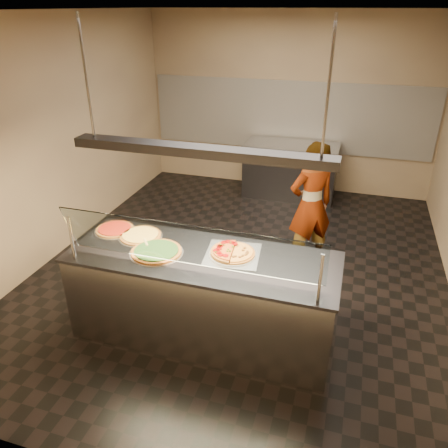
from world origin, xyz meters
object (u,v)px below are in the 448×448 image
(perforated_tray, at_px, (233,254))
(half_pizza_pepperoni, at_px, (222,250))
(pizza_tomato, at_px, (115,229))
(prep_table, at_px, (290,170))
(pizza_spatula, at_px, (151,244))
(heat_lamp_housing, at_px, (200,151))
(sneeze_guard, at_px, (188,246))
(half_pizza_sausage, at_px, (243,254))
(pizza_spinach, at_px, (157,251))
(pizza_cheese, at_px, (141,235))
(serving_counter, at_px, (203,296))
(worker, at_px, (311,205))

(perforated_tray, distance_m, half_pizza_pepperoni, 0.11)
(pizza_tomato, relative_size, prep_table, 0.26)
(pizza_spatula, xyz_separation_m, heat_lamp_housing, (0.54, -0.02, 0.99))
(sneeze_guard, distance_m, half_pizza_sausage, 0.64)
(half_pizza_sausage, distance_m, pizza_spinach, 0.83)
(half_pizza_sausage, height_order, pizza_cheese, half_pizza_sausage)
(perforated_tray, relative_size, pizza_spatula, 2.03)
(pizza_spinach, height_order, pizza_tomato, pizza_spinach)
(half_pizza_pepperoni, bearing_deg, pizza_spatula, -172.67)
(sneeze_guard, xyz_separation_m, prep_table, (0.22, 4.25, -0.76))
(serving_counter, distance_m, half_pizza_sausage, 0.62)
(perforated_tray, xyz_separation_m, half_pizza_pepperoni, (-0.10, 0.00, 0.03))
(pizza_tomato, bearing_deg, serving_counter, -12.09)
(half_pizza_sausage, relative_size, heat_lamp_housing, 0.19)
(half_pizza_pepperoni, distance_m, worker, 1.75)
(sneeze_guard, height_order, half_pizza_sausage, sneeze_guard)
(pizza_tomato, xyz_separation_m, worker, (1.86, 1.50, -0.13))
(perforated_tray, xyz_separation_m, prep_table, (-0.05, 3.80, -0.47))
(half_pizza_sausage, distance_m, heat_lamp_housing, 1.06)
(half_pizza_pepperoni, bearing_deg, pizza_tomato, 174.64)
(perforated_tray, bearing_deg, serving_counter, -157.42)
(pizza_spinach, bearing_deg, pizza_tomato, 154.01)
(perforated_tray, distance_m, half_pizza_sausage, 0.11)
(half_pizza_pepperoni, height_order, pizza_tomato, half_pizza_pepperoni)
(pizza_tomato, bearing_deg, heat_lamp_housing, -12.09)
(prep_table, bearing_deg, sneeze_guard, -92.93)
(pizza_spinach, xyz_separation_m, worker, (1.25, 1.80, -0.13))
(sneeze_guard, bearing_deg, pizza_tomato, 151.60)
(half_pizza_sausage, xyz_separation_m, pizza_spinach, (-0.81, -0.18, -0.01))
(half_pizza_pepperoni, xyz_separation_m, prep_table, (0.05, 3.80, -0.50))
(half_pizza_pepperoni, bearing_deg, serving_counter, -145.89)
(prep_table, bearing_deg, half_pizza_pepperoni, -90.81)
(sneeze_guard, height_order, pizza_tomato, sneeze_guard)
(pizza_spinach, bearing_deg, prep_table, 80.67)
(worker, bearing_deg, heat_lamp_housing, 29.43)
(pizza_spinach, xyz_separation_m, prep_table, (0.65, 3.98, -0.48))
(half_pizza_sausage, relative_size, prep_table, 0.28)
(worker, bearing_deg, pizza_tomato, 3.51)
(sneeze_guard, distance_m, worker, 2.26)
(half_pizza_sausage, height_order, pizza_spinach, half_pizza_sausage)
(perforated_tray, height_order, heat_lamp_housing, heat_lamp_housing)
(prep_table, height_order, worker, worker)
(half_pizza_sausage, bearing_deg, sneeze_guard, -129.39)
(sneeze_guard, height_order, heat_lamp_housing, heat_lamp_housing)
(sneeze_guard, bearing_deg, heat_lamp_housing, 90.00)
(sneeze_guard, bearing_deg, pizza_cheese, 144.47)
(serving_counter, relative_size, pizza_cheese, 5.77)
(serving_counter, xyz_separation_m, heat_lamp_housing, (0.00, 0.00, 1.48))
(half_pizza_pepperoni, distance_m, heat_lamp_housing, 1.00)
(sneeze_guard, xyz_separation_m, half_pizza_sausage, (0.37, 0.45, -0.27))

